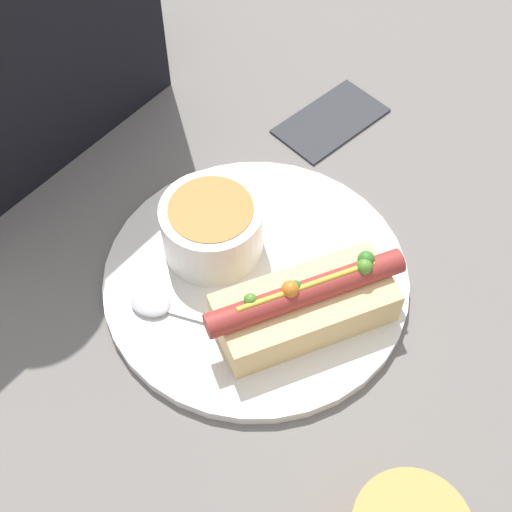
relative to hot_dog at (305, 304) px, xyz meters
name	(u,v)px	position (x,y,z in m)	size (l,w,h in m)	color
ground_plane	(256,282)	(0.01, 0.06, -0.04)	(4.00, 4.00, 0.00)	slate
dinner_plate	(256,278)	(0.01, 0.06, -0.03)	(0.29, 0.29, 0.01)	white
hot_dog	(305,304)	(0.00, 0.00, 0.00)	(0.17, 0.14, 0.06)	#E5C17F
soup_bowl	(212,226)	(0.01, 0.12, 0.01)	(0.10, 0.10, 0.06)	silver
spoon	(171,310)	(-0.07, 0.10, -0.02)	(0.07, 0.16, 0.01)	#B7B7BC
napkin	(331,120)	(0.23, 0.13, -0.03)	(0.14, 0.09, 0.01)	#333338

